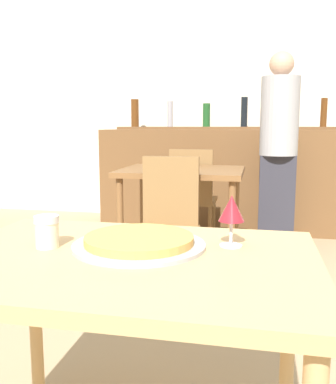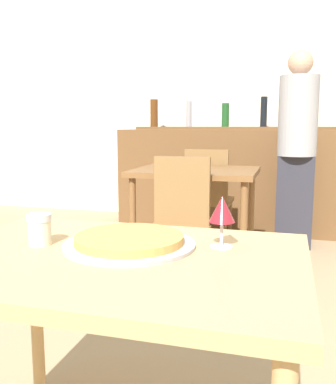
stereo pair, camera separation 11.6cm
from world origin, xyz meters
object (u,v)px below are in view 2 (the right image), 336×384
at_px(cheese_shaker, 40,229).
at_px(wine_glass, 222,211).
at_px(pizza_tray, 129,241).
at_px(chair_far_side_front, 178,217).
at_px(chair_far_side_back, 208,193).
at_px(person_standing, 297,143).

height_order(cheese_shaker, wine_glass, wine_glass).
relative_size(pizza_tray, cheese_shaker, 4.14).
relative_size(chair_far_side_front, chair_far_side_back, 1.00).
distance_m(chair_far_side_front, pizza_tray, 1.50).
bearing_deg(chair_far_side_front, pizza_tray, -81.46).
xyz_separation_m(cheese_shaker, person_standing, (0.80, 2.85, 0.17)).
bearing_deg(person_standing, cheese_shaker, -105.68).
xyz_separation_m(chair_far_side_front, pizza_tray, (0.22, -1.46, 0.24)).
relative_size(cheese_shaker, person_standing, 0.06).
distance_m(chair_far_side_front, person_standing, 1.59).
distance_m(chair_far_side_front, cheese_shaker, 1.54).
relative_size(chair_far_side_back, pizza_tray, 2.21).
height_order(chair_far_side_back, pizza_tray, chair_far_side_back).
bearing_deg(pizza_tray, wine_glass, 14.35).
distance_m(chair_far_side_front, chair_far_side_back, 1.07).
bearing_deg(wine_glass, cheese_shaker, -166.79).
relative_size(chair_far_side_front, wine_glass, 5.66).
bearing_deg(chair_far_side_front, wine_glass, -70.48).
xyz_separation_m(pizza_tray, person_standing, (0.53, 2.79, 0.20)).
bearing_deg(wine_glass, chair_far_side_back, 101.30).
height_order(cheese_shaker, person_standing, person_standing).
height_order(chair_far_side_front, chair_far_side_back, same).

